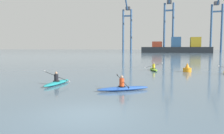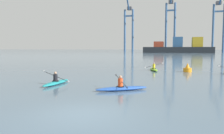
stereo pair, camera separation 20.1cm
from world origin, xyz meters
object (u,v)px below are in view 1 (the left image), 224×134
(channel_buoy, at_px, (187,69))
(kayak_teal, at_px, (57,82))
(gantry_crane_west_mid, at_px, (169,20))
(kayak_lime, at_px, (153,69))
(container_barge, at_px, (177,48))
(gantry_crane_west, at_px, (127,24))
(kayak_blue, at_px, (123,88))
(gantry_crane_east_mid, at_px, (217,20))

(channel_buoy, bearing_deg, kayak_teal, -129.94)
(gantry_crane_west_mid, distance_m, kayak_lime, 116.46)
(container_barge, relative_size, gantry_crane_west, 1.00)
(channel_buoy, distance_m, kayak_teal, 15.18)
(gantry_crane_west_mid, relative_size, kayak_teal, 11.13)
(kayak_blue, bearing_deg, kayak_lime, 86.23)
(kayak_lime, bearing_deg, channel_buoy, -9.28)
(gantry_crane_west_mid, xyz_separation_m, kayak_teal, (-6.21, -127.13, -19.11))
(gantry_crane_west, relative_size, kayak_lime, 10.99)
(gantry_crane_west_mid, bearing_deg, gantry_crane_west, 177.66)
(container_barge, relative_size, channel_buoy, 37.59)
(channel_buoy, height_order, kayak_blue, channel_buoy)
(container_barge, bearing_deg, channel_buoy, -90.66)
(kayak_teal, bearing_deg, gantry_crane_west, 98.59)
(container_barge, height_order, channel_buoy, container_barge)
(channel_buoy, relative_size, kayak_lime, 0.29)
(container_barge, bearing_deg, gantry_crane_west, 161.97)
(gantry_crane_west_mid, relative_size, channel_buoy, 38.04)
(gantry_crane_west_mid, xyz_separation_m, gantry_crane_east_mid, (27.48, 4.79, -0.45))
(gantry_crane_east_mid, xyz_separation_m, kayak_teal, (-33.69, -131.92, -18.66))
(gantry_crane_east_mid, distance_m, kayak_lime, 124.24)
(gantry_crane_west_mid, distance_m, kayak_teal, 128.71)
(container_barge, height_order, gantry_crane_west, gantry_crane_west)
(kayak_teal, bearing_deg, gantry_crane_east_mid, 75.67)
(gantry_crane_east_mid, relative_size, kayak_teal, 10.67)
(container_barge, bearing_deg, gantry_crane_east_mid, 30.94)
(container_barge, xyz_separation_m, kayak_blue, (-5.86, -119.37, -2.66))
(kayak_teal, bearing_deg, channel_buoy, 50.06)
(kayak_blue, distance_m, kayak_lime, 13.35)
(gantry_crane_west, xyz_separation_m, gantry_crane_east_mid, (53.05, 3.75, 0.78))
(gantry_crane_east_mid, bearing_deg, container_barge, -149.06)
(gantry_crane_west_mid, distance_m, kayak_blue, 129.62)
(gantry_crane_east_mid, height_order, kayak_blue, gantry_crane_east_mid)
(gantry_crane_east_mid, relative_size, kayak_blue, 11.41)
(gantry_crane_west_mid, height_order, channel_buoy, gantry_crane_west_mid)
(container_barge, bearing_deg, kayak_lime, -92.69)
(kayak_blue, relative_size, kayak_teal, 0.93)
(kayak_lime, bearing_deg, kayak_blue, -93.77)
(gantry_crane_west, relative_size, kayak_teal, 11.05)
(kayak_lime, bearing_deg, gantry_crane_west, 102.34)
(gantry_crane_east_mid, height_order, kayak_lime, gantry_crane_east_mid)
(gantry_crane_west, distance_m, channel_buoy, 121.41)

